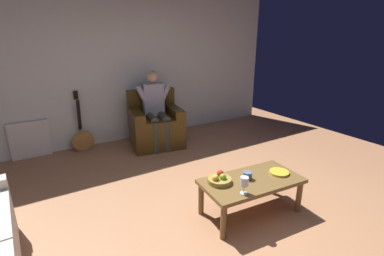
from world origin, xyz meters
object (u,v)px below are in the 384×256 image
Objects in this scene: guitar at (83,138)px; decorative_dish at (279,172)px; person_seated at (156,108)px; coffee_table at (251,184)px; wine_glass_near at (244,182)px; armchair at (156,126)px; candle_jar at (247,175)px; fruit_bowl at (219,179)px.

guitar is 4.74× the size of decorative_dish.
person_seated reaches higher than decorative_dish.
wine_glass_near reaches higher than coffee_table.
armchair is 5.49× the size of wine_glass_near.
candle_jar is (-0.00, 2.32, 0.10)m from armchair.
decorative_dish is at bearing 166.88° from candle_jar.
coffee_table is 0.36m from fruit_bowl.
fruit_bowl is (0.07, -0.29, -0.08)m from wine_glass_near.
wine_glass_near is at bearing 94.88° from person_seated.
person_seated reaches higher than guitar.
wine_glass_near is (-0.92, 2.93, 0.30)m from guitar.
guitar reaches higher than wine_glass_near.
decorative_dish is (-0.60, -0.11, -0.11)m from wine_glass_near.
coffee_table is at bearing 100.61° from armchair.
guitar is 2.78m from fruit_bowl.
coffee_table is 6.41× the size of wine_glass_near.
person_seated is 2.50m from wine_glass_near.
wine_glass_near reaches higher than decorative_dish.
decorative_dish reaches higher than coffee_table.
armchair is at bearing -80.99° from decorative_dish.
person_seated reaches higher than armchair.
coffee_table is at bearing -8.70° from decorative_dish.
coffee_table is at bearing 100.79° from person_seated.
armchair is at bearing -89.24° from coffee_table.
coffee_table is 0.11m from candle_jar.
candle_jar is at bearing 100.03° from person_seated.
person_seated is at bearing -89.06° from coffee_table.
guitar is at bearing -9.79° from armchair.
fruit_bowl is at bearing 92.28° from armchair.
wine_glass_near is at bearing 10.17° from decorative_dish.
fruit_bowl is (-0.85, 2.64, 0.22)m from guitar.
coffee_table is 4.52× the size of fruit_bowl.
wine_glass_near is (0.25, 0.16, 0.17)m from coffee_table.
armchair is 2.25m from fruit_bowl.
person_seated is 1.16× the size of coffee_table.
guitar is at bearing -72.18° from fruit_bowl.
person_seated is 2.34m from coffee_table.
armchair is at bearing -89.99° from candle_jar.
armchair is 2.44m from decorative_dish.
wine_glass_near is (0.22, 2.48, -0.16)m from person_seated.
wine_glass_near is 0.71× the size of fruit_bowl.
armchair is 1.22m from guitar.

